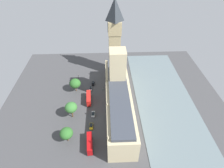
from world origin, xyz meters
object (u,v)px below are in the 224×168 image
(plane_tree_kerbside, at_px, (71,107))
(car_white_near_tower, at_px, (93,114))
(clock_tower, at_px, (115,37))
(street_lamp_slot_12, at_px, (78,76))
(plane_tree_slot_10, at_px, (71,108))
(car_yellow_cab_leading, at_px, (91,126))
(double_decker_bus_midblock, at_px, (89,98))
(plane_tree_corner, at_px, (75,83))
(plane_tree_trailing, at_px, (66,133))
(parliament_building, at_px, (118,96))
(car_black_by_river_gate, at_px, (93,83))
(pedestrian_under_trees, at_px, (103,89))
(double_decker_bus_opposite_hall, at_px, (90,143))
(street_lamp_slot_11, at_px, (69,133))
(car_silver_far_end, at_px, (91,88))

(plane_tree_kerbside, bearing_deg, car_white_near_tower, 175.75)
(clock_tower, bearing_deg, street_lamp_slot_12, 22.92)
(plane_tree_kerbside, relative_size, plane_tree_slot_10, 0.86)
(car_yellow_cab_leading, distance_m, plane_tree_kerbside, 15.47)
(double_decker_bus_midblock, relative_size, plane_tree_corner, 1.13)
(plane_tree_trailing, distance_m, plane_tree_slot_10, 15.57)
(parliament_building, distance_m, clock_tower, 41.71)
(plane_tree_corner, relative_size, street_lamp_slot_12, 1.57)
(plane_tree_kerbside, bearing_deg, street_lamp_slot_12, -90.74)
(plane_tree_corner, height_order, street_lamp_slot_12, plane_tree_corner)
(plane_tree_trailing, bearing_deg, plane_tree_kerbside, -90.84)
(clock_tower, relative_size, car_black_by_river_gate, 12.80)
(pedestrian_under_trees, relative_size, plane_tree_trailing, 0.17)
(double_decker_bus_midblock, relative_size, double_decker_bus_opposite_hall, 1.00)
(plane_tree_trailing, bearing_deg, double_decker_bus_opposite_hall, 161.20)
(plane_tree_trailing, height_order, street_lamp_slot_11, plane_tree_trailing)
(clock_tower, bearing_deg, pedestrian_under_trees, 68.15)
(car_silver_far_end, bearing_deg, pedestrian_under_trees, 172.04)
(car_silver_far_end, height_order, plane_tree_slot_10, plane_tree_slot_10)
(parliament_building, bearing_deg, clock_tower, -89.67)
(plane_tree_corner, bearing_deg, plane_tree_kerbside, 90.72)
(double_decker_bus_midblock, height_order, plane_tree_corner, plane_tree_corner)
(double_decker_bus_opposite_hall, distance_m, street_lamp_slot_11, 11.47)
(car_black_by_river_gate, height_order, plane_tree_corner, plane_tree_corner)
(street_lamp_slot_12, bearing_deg, double_decker_bus_opposite_hall, 101.35)
(clock_tower, relative_size, street_lamp_slot_12, 8.95)
(pedestrian_under_trees, height_order, plane_tree_kerbside, plane_tree_kerbside)
(parliament_building, height_order, plane_tree_slot_10, parliament_building)
(plane_tree_corner, relative_size, plane_tree_slot_10, 0.89)
(clock_tower, height_order, street_lamp_slot_12, clock_tower)
(car_black_by_river_gate, distance_m, double_decker_bus_opposite_hall, 48.36)
(pedestrian_under_trees, bearing_deg, street_lamp_slot_11, -42.58)
(car_white_near_tower, distance_m, plane_tree_kerbside, 13.00)
(car_silver_far_end, xyz_separation_m, plane_tree_kerbside, (9.23, 21.89, 5.48))
(plane_tree_slot_10, bearing_deg, double_decker_bus_midblock, -124.58)
(clock_tower, bearing_deg, car_silver_far_end, 50.55)
(double_decker_bus_opposite_hall, relative_size, plane_tree_slot_10, 1.02)
(car_white_near_tower, height_order, plane_tree_slot_10, plane_tree_slot_10)
(car_black_by_river_gate, distance_m, plane_tree_corner, 13.85)
(plane_tree_corner, distance_m, street_lamp_slot_12, 10.93)
(car_black_by_river_gate, bearing_deg, street_lamp_slot_11, 75.62)
(clock_tower, relative_size, plane_tree_trailing, 6.19)
(street_lamp_slot_12, bearing_deg, car_silver_far_end, 132.52)
(car_white_near_tower, xyz_separation_m, plane_tree_slot_10, (11.55, 0.85, 6.74))
(car_white_near_tower, bearing_deg, plane_tree_trailing, -126.55)
(double_decker_bus_midblock, height_order, plane_tree_trailing, plane_tree_trailing)
(double_decker_bus_opposite_hall, bearing_deg, parliament_building, -124.68)
(double_decker_bus_opposite_hall, relative_size, plane_tree_corner, 1.14)
(plane_tree_slot_10, xyz_separation_m, street_lamp_slot_11, (-0.52, 14.26, -3.58))
(car_white_near_tower, relative_size, street_lamp_slot_12, 0.69)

